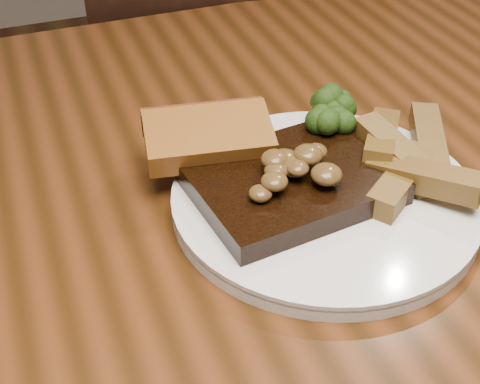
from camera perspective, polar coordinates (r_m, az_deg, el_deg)
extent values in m
cube|color=#47220E|center=(0.57, -0.67, -4.95)|extent=(1.60, 0.90, 0.04)
cube|color=black|center=(1.29, -1.84, 7.65)|extent=(0.50, 0.50, 0.04)
cylinder|color=black|center=(1.61, 3.20, 4.26)|extent=(0.04, 0.04, 0.44)
cylinder|color=black|center=(1.55, -9.75, 2.33)|extent=(0.04, 0.04, 0.44)
cylinder|color=black|center=(1.34, 7.77, -4.21)|extent=(0.04, 0.04, 0.44)
cylinder|color=black|center=(1.27, -7.80, -6.98)|extent=(0.04, 0.04, 0.44)
cube|color=black|center=(1.00, 0.59, 14.57)|extent=(0.45, 0.08, 0.47)
cylinder|color=silver|center=(0.58, 7.19, -0.75)|extent=(0.32, 0.32, 0.01)
cube|color=black|center=(0.57, 4.39, 0.71)|extent=(0.18, 0.14, 0.02)
cube|color=beige|center=(0.53, 6.84, -3.02)|extent=(0.14, 0.03, 0.02)
cube|color=brown|center=(0.60, -2.65, 3.11)|extent=(0.12, 0.08, 0.02)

